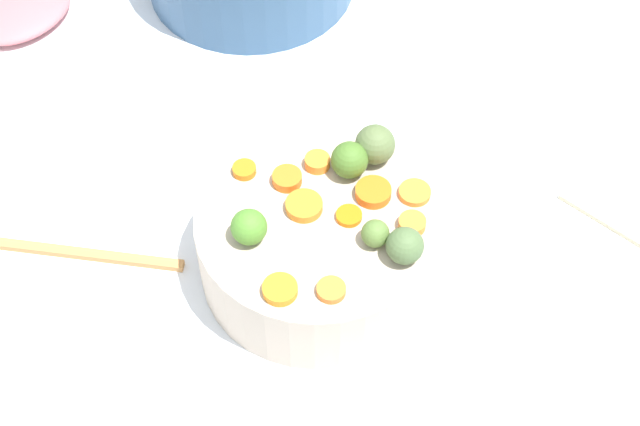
# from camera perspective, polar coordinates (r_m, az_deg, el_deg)

# --- Properties ---
(tabletop) EXTENTS (2.40, 2.40, 0.02)m
(tabletop) POSITION_cam_1_polar(r_m,az_deg,el_deg) (1.04, -1.11, -4.59)
(tabletop) COLOR white
(tabletop) RESTS_ON ground
(serving_bowl_carrots) EXTENTS (0.25, 0.25, 0.09)m
(serving_bowl_carrots) POSITION_cam_1_polar(r_m,az_deg,el_deg) (1.00, 0.00, -1.87)
(serving_bowl_carrots) COLOR #BFAD99
(serving_bowl_carrots) RESTS_ON tabletop
(carrot_slice_0) EXTENTS (0.04, 0.04, 0.01)m
(carrot_slice_0) POSITION_cam_1_polar(r_m,az_deg,el_deg) (0.97, 1.71, -0.17)
(carrot_slice_0) COLOR orange
(carrot_slice_0) RESTS_ON serving_bowl_carrots
(carrot_slice_1) EXTENTS (0.05, 0.05, 0.01)m
(carrot_slice_1) POSITION_cam_1_polar(r_m,az_deg,el_deg) (0.92, -2.36, -4.51)
(carrot_slice_1) COLOR orange
(carrot_slice_1) RESTS_ON serving_bowl_carrots
(carrot_slice_2) EXTENTS (0.04, 0.04, 0.01)m
(carrot_slice_2) POSITION_cam_1_polar(r_m,az_deg,el_deg) (0.92, 0.66, -4.54)
(carrot_slice_2) COLOR orange
(carrot_slice_2) RESTS_ON serving_bowl_carrots
(carrot_slice_3) EXTENTS (0.03, 0.03, 0.01)m
(carrot_slice_3) POSITION_cam_1_polar(r_m,az_deg,el_deg) (1.00, -4.47, 2.55)
(carrot_slice_3) COLOR orange
(carrot_slice_3) RESTS_ON serving_bowl_carrots
(carrot_slice_4) EXTENTS (0.04, 0.04, 0.01)m
(carrot_slice_4) POSITION_cam_1_polar(r_m,az_deg,el_deg) (0.99, -1.95, 2.03)
(carrot_slice_4) COLOR orange
(carrot_slice_4) RESTS_ON serving_bowl_carrots
(carrot_slice_5) EXTENTS (0.05, 0.05, 0.01)m
(carrot_slice_5) POSITION_cam_1_polar(r_m,az_deg,el_deg) (0.98, 3.15, 1.22)
(carrot_slice_5) COLOR orange
(carrot_slice_5) RESTS_ON serving_bowl_carrots
(carrot_slice_6) EXTENTS (0.03, 0.03, 0.01)m
(carrot_slice_6) POSITION_cam_1_polar(r_m,az_deg,el_deg) (1.00, -0.16, 3.02)
(carrot_slice_6) COLOR orange
(carrot_slice_6) RESTS_ON serving_bowl_carrots
(carrot_slice_7) EXTENTS (0.03, 0.03, 0.01)m
(carrot_slice_7) POSITION_cam_1_polar(r_m,az_deg,el_deg) (0.96, 5.43, -0.62)
(carrot_slice_7) COLOR orange
(carrot_slice_7) RESTS_ON serving_bowl_carrots
(carrot_slice_8) EXTENTS (0.04, 0.04, 0.01)m
(carrot_slice_8) POSITION_cam_1_polar(r_m,az_deg,el_deg) (0.97, -0.94, 0.42)
(carrot_slice_8) COLOR orange
(carrot_slice_8) RESTS_ON serving_bowl_carrots
(carrot_slice_9) EXTENTS (0.04, 0.04, 0.01)m
(carrot_slice_9) POSITION_cam_1_polar(r_m,az_deg,el_deg) (0.99, 5.58, 1.20)
(carrot_slice_9) COLOR orange
(carrot_slice_9) RESTS_ON serving_bowl_carrots
(brussels_sprout_0) EXTENTS (0.04, 0.04, 0.04)m
(brussels_sprout_0) POSITION_cam_1_polar(r_m,az_deg,el_deg) (0.94, -4.20, -0.82)
(brussels_sprout_0) COLOR #4D862C
(brussels_sprout_0) RESTS_ON serving_bowl_carrots
(brussels_sprout_1) EXTENTS (0.03, 0.03, 0.03)m
(brussels_sprout_1) POSITION_cam_1_polar(r_m,az_deg,el_deg) (0.94, 3.27, -1.21)
(brussels_sprout_1) COLOR #577736
(brussels_sprout_1) RESTS_ON serving_bowl_carrots
(brussels_sprout_2) EXTENTS (0.04, 0.04, 0.04)m
(brussels_sprout_2) POSITION_cam_1_polar(r_m,az_deg,el_deg) (0.93, 5.01, -1.92)
(brussels_sprout_2) COLOR #506B3E
(brussels_sprout_2) RESTS_ON serving_bowl_carrots
(brussels_sprout_3) EXTENTS (0.04, 0.04, 0.04)m
(brussels_sprout_3) POSITION_cam_1_polar(r_m,az_deg,el_deg) (1.00, 3.26, 4.04)
(brussels_sprout_3) COLOR #586C3E
(brussels_sprout_3) RESTS_ON serving_bowl_carrots
(brussels_sprout_4) EXTENTS (0.04, 0.04, 0.04)m
(brussels_sprout_4) POSITION_cam_1_polar(r_m,az_deg,el_deg) (0.99, 1.75, 3.13)
(brussels_sprout_4) COLOR #477028
(brussels_sprout_4) RESTS_ON serving_bowl_carrots
(ham_plate) EXTENTS (0.23, 0.23, 0.01)m
(ham_plate) POSITION_cam_1_polar(r_m,az_deg,el_deg) (1.34, -17.67, 10.50)
(ham_plate) COLOR white
(ham_plate) RESTS_ON tabletop
(ham_slice_main) EXTENTS (0.15, 0.12, 0.03)m
(ham_slice_main) POSITION_cam_1_polar(r_m,az_deg,el_deg) (1.33, -17.18, 11.27)
(ham_slice_main) COLOR #C1676D
(ham_slice_main) RESTS_ON ham_plate
(dish_towel) EXTENTS (0.14, 0.14, 0.01)m
(dish_towel) POSITION_cam_1_polar(r_m,az_deg,el_deg) (1.16, 18.08, 1.24)
(dish_towel) COLOR #C7B794
(dish_towel) RESTS_ON tabletop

